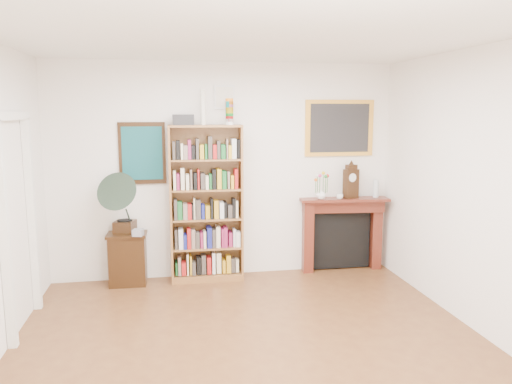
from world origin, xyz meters
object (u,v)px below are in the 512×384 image
teacup (340,197)px  bottle_right (377,189)px  fireplace (342,228)px  flower_vase (321,194)px  bottle_left (376,189)px  side_cabinet (128,259)px  cd_stack (138,233)px  mantel_clock (351,182)px  bookshelf (206,195)px  gramophone (123,199)px

teacup → bottle_right: bottle_right is taller
fireplace → teacup: (-0.09, -0.12, 0.46)m
flower_vase → bottle_left: (0.77, 0.02, 0.05)m
side_cabinet → fireplace: fireplace is taller
bottle_left → bottle_right: 0.06m
cd_stack → mantel_clock: (2.81, 0.21, 0.53)m
side_cabinet → teacup: (2.78, -0.02, 0.72)m
bookshelf → side_cabinet: bookshelf is taller
mantel_clock → teacup: size_ratio=4.97×
mantel_clock → bottle_left: 0.37m
side_cabinet → mantel_clock: mantel_clock is taller
gramophone → bottle_right: bearing=17.9°
fireplace → cd_stack: fireplace is taller
cd_stack → bottle_right: size_ratio=0.60×
bookshelf → gramophone: 1.03m
fireplace → flower_vase: (-0.33, -0.08, 0.49)m
mantel_clock → bookshelf: bearing=164.3°
cd_stack → bottle_left: size_ratio=0.50×
flower_vase → bottle_right: (0.81, 0.06, 0.03)m
gramophone → bottle_right: 3.38m
side_cabinet → gramophone: bearing=-107.9°
gramophone → bottle_right: size_ratio=3.94×
bookshelf → mantel_clock: size_ratio=5.11×
bottle_left → gramophone: bearing=-178.0°
gramophone → cd_stack: size_ratio=6.57×
cd_stack → teacup: (2.63, 0.13, 0.35)m
bookshelf → cd_stack: (-0.86, -0.16, -0.42)m
bookshelf → cd_stack: bearing=-167.7°
cd_stack → bottle_right: bearing=4.3°
fireplace → bookshelf: bearing=-171.5°
side_cabinet → teacup: teacup is taller
bottle_left → fireplace: bearing=172.3°
bookshelf → bottle_left: size_ratio=9.62×
cd_stack → fireplace: bearing=5.3°
side_cabinet → gramophone: 0.78m
bookshelf → flower_vase: bearing=2.4°
bookshelf → flower_vase: bookshelf is taller
bottle_left → flower_vase: bearing=-178.8°
fireplace → gramophone: 2.94m
mantel_clock → side_cabinet: bearing=164.0°
bookshelf → bottle_right: bearing=3.7°
bookshelf → flower_vase: 1.53m
bookshelf → bottle_left: 2.31m
fireplace → flower_vase: size_ratio=9.17×
flower_vase → teacup: flower_vase is taller
teacup → bottle_left: bottle_left is taller
flower_vase → teacup: bearing=-11.5°
mantel_clock → bottle_left: mantel_clock is taller
teacup → fireplace: bearing=54.5°
mantel_clock → flower_vase: 0.45m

